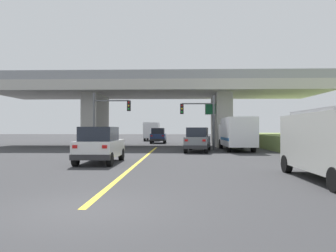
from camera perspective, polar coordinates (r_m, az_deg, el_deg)
ground at (r=36.07m, az=-1.77°, el=-3.55°), size 160.00×160.00×0.00m
overpass_bridge at (r=36.20m, az=-1.77°, el=5.16°), size 35.44×10.09×7.65m
lane_divider_stripe at (r=20.53m, az=-4.55°, el=-5.83°), size 0.20×25.57×0.01m
suv_lead at (r=18.33m, az=-11.93°, el=-3.30°), size 2.03×4.43×2.02m
suv_crossing at (r=27.02m, az=5.29°, el=-2.41°), size 2.52×5.04×2.02m
box_truck at (r=28.93m, az=12.01°, el=-1.24°), size 2.33×7.10×2.87m
work_van at (r=13.30m, az=26.91°, el=-2.47°), size 2.08×5.53×2.62m
sedan_oncoming at (r=43.29m, az=-1.72°, el=-1.70°), size 1.96×4.80×2.02m
traffic_signal_nearside at (r=29.77m, az=5.95°, el=1.86°), size 3.17×0.36×5.02m
traffic_signal_farside at (r=30.17m, az=-10.75°, el=2.19°), size 3.50×0.36×5.23m
highway_sign at (r=34.53m, az=7.95°, el=2.21°), size 1.68×0.17×4.79m
semi_truck_distant at (r=53.00m, az=-2.84°, el=-0.90°), size 2.33×6.85×2.91m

